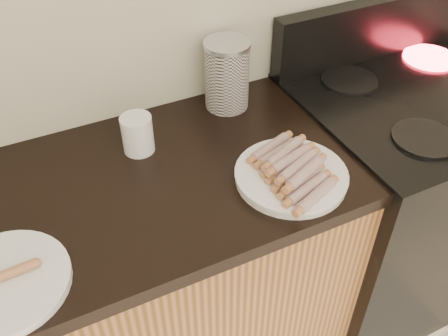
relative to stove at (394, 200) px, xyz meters
name	(u,v)px	position (x,y,z in m)	size (l,w,h in m)	color
stove	(394,200)	(0.00, 0.00, 0.00)	(0.76, 0.65, 0.91)	black
stove_panel	(374,28)	(0.00, 0.28, 0.55)	(0.76, 0.06, 0.20)	black
burner_near_left	(425,138)	(-0.17, -0.17, 0.46)	(0.18, 0.18, 0.01)	black
burner_far_left	(349,80)	(-0.17, 0.17, 0.46)	(0.18, 0.18, 0.01)	black
burner_far_right	(430,58)	(0.17, 0.17, 0.46)	(0.18, 0.18, 0.01)	#FF1E2D
main_plate	(291,177)	(-0.58, -0.14, 0.45)	(0.28, 0.28, 0.02)	white
side_plate	(4,283)	(-1.28, -0.16, 0.45)	(0.27, 0.27, 0.02)	white
hotdog_pile	(292,168)	(-0.58, -0.14, 0.48)	(0.13, 0.27, 0.05)	#983737
plain_sausages	(1,277)	(-1.28, -0.16, 0.47)	(0.14, 0.03, 0.02)	#C57243
canister	(227,75)	(-0.57, 0.24, 0.55)	(0.13, 0.13, 0.21)	silver
mug	(138,134)	(-0.88, 0.15, 0.50)	(0.08, 0.08, 0.10)	white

